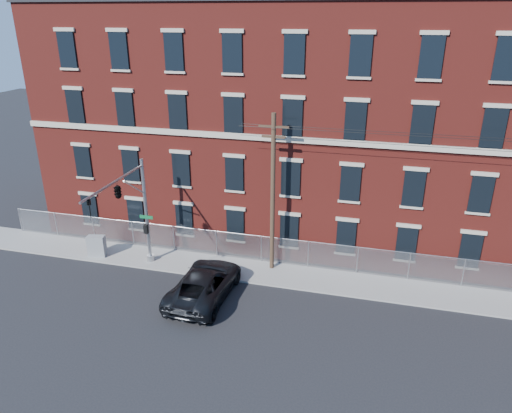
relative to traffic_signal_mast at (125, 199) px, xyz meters
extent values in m
plane|color=black|center=(6.00, -2.18, -5.39)|extent=(140.00, 140.00, 0.00)
cube|color=gray|center=(18.00, 2.82, -5.33)|extent=(65.00, 3.00, 0.12)
cube|color=maroon|center=(18.00, 11.82, 2.61)|extent=(55.00, 14.00, 16.00)
cube|color=black|center=(18.00, 11.82, 10.76)|extent=(55.30, 14.30, 0.30)
cube|color=#AEA591|center=(18.00, 4.74, 2.91)|extent=(55.00, 0.18, 0.35)
cube|color=black|center=(-5.83, 4.76, -3.19)|extent=(1.20, 0.10, 2.20)
cube|color=black|center=(-5.83, 4.76, 0.41)|extent=(1.20, 0.10, 2.20)
cube|color=black|center=(-5.83, 4.76, 4.21)|extent=(1.20, 0.10, 2.20)
cube|color=black|center=(-5.83, 4.76, 7.81)|extent=(1.20, 0.10, 2.20)
cube|color=black|center=(-2.17, 4.76, -3.19)|extent=(1.20, 0.10, 2.20)
cube|color=black|center=(-2.17, 4.76, 0.41)|extent=(1.20, 0.10, 2.20)
cube|color=black|center=(-2.17, 4.76, 4.21)|extent=(1.20, 0.10, 2.20)
cube|color=black|center=(-2.17, 4.76, 7.81)|extent=(1.20, 0.10, 2.20)
cube|color=black|center=(1.50, 4.76, -3.19)|extent=(1.20, 0.10, 2.20)
cube|color=black|center=(1.50, 4.76, 0.41)|extent=(1.20, 0.10, 2.20)
cube|color=black|center=(1.50, 4.76, 4.21)|extent=(1.20, 0.10, 2.20)
cube|color=black|center=(1.50, 4.76, 7.81)|extent=(1.20, 0.10, 2.20)
cube|color=black|center=(5.17, 4.76, -3.19)|extent=(1.20, 0.10, 2.20)
cube|color=black|center=(5.17, 4.76, 0.41)|extent=(1.20, 0.10, 2.20)
cube|color=black|center=(5.17, 4.76, 4.21)|extent=(1.20, 0.10, 2.20)
cube|color=black|center=(5.17, 4.76, 7.81)|extent=(1.20, 0.10, 2.20)
cube|color=black|center=(8.83, 4.76, -3.19)|extent=(1.20, 0.10, 2.20)
cube|color=black|center=(8.83, 4.76, 0.41)|extent=(1.20, 0.10, 2.20)
cube|color=black|center=(8.83, 4.76, 4.21)|extent=(1.20, 0.10, 2.20)
cube|color=black|center=(8.83, 4.76, 7.81)|extent=(1.20, 0.10, 2.20)
cube|color=black|center=(12.50, 4.76, -3.19)|extent=(1.20, 0.10, 2.20)
cube|color=black|center=(12.50, 4.76, 0.41)|extent=(1.20, 0.10, 2.20)
cube|color=black|center=(12.50, 4.76, 4.21)|extent=(1.20, 0.10, 2.20)
cube|color=black|center=(12.50, 4.76, 7.81)|extent=(1.20, 0.10, 2.20)
cube|color=black|center=(16.17, 4.76, -3.19)|extent=(1.20, 0.10, 2.20)
cube|color=black|center=(16.17, 4.76, 0.41)|extent=(1.20, 0.10, 2.20)
cube|color=black|center=(16.17, 4.76, 4.21)|extent=(1.20, 0.10, 2.20)
cube|color=black|center=(16.17, 4.76, 7.81)|extent=(1.20, 0.10, 2.20)
cube|color=black|center=(19.83, 4.76, -3.19)|extent=(1.20, 0.10, 2.20)
cube|color=black|center=(19.83, 4.76, 0.41)|extent=(1.20, 0.10, 2.20)
cube|color=black|center=(19.83, 4.76, 4.21)|extent=(1.20, 0.10, 2.20)
cube|color=black|center=(19.83, 4.76, 7.81)|extent=(1.20, 0.10, 2.20)
cube|color=#A5A8AD|center=(18.00, 4.12, -4.37)|extent=(59.00, 0.02, 1.80)
cylinder|color=#9EA0A5|center=(18.00, 4.12, -3.47)|extent=(59.00, 0.04, 0.04)
cylinder|color=#9EA0A5|center=(-11.50, 4.12, -4.37)|extent=(0.06, 0.06, 1.85)
cylinder|color=#9EA0A5|center=(-8.39, 4.12, -4.37)|extent=(0.06, 0.06, 1.85)
cylinder|color=#9EA0A5|center=(-5.29, 4.12, -4.37)|extent=(0.06, 0.06, 1.85)
cylinder|color=#9EA0A5|center=(-2.18, 4.12, -4.37)|extent=(0.06, 0.06, 1.85)
cylinder|color=#9EA0A5|center=(0.92, 4.12, -4.37)|extent=(0.06, 0.06, 1.85)
cylinder|color=#9EA0A5|center=(4.03, 4.12, -4.37)|extent=(0.06, 0.06, 1.85)
cylinder|color=#9EA0A5|center=(7.13, 4.12, -4.37)|extent=(0.06, 0.06, 1.85)
cylinder|color=#9EA0A5|center=(10.24, 4.12, -4.37)|extent=(0.06, 0.06, 1.85)
cylinder|color=#9EA0A5|center=(13.34, 4.12, -4.37)|extent=(0.06, 0.06, 1.85)
cylinder|color=#9EA0A5|center=(16.45, 4.12, -4.37)|extent=(0.06, 0.06, 1.85)
cylinder|color=#9EA0A5|center=(19.55, 4.12, -4.37)|extent=(0.06, 0.06, 1.85)
cylinder|color=#9EA0A5|center=(0.00, 2.32, -1.77)|extent=(0.22, 0.22, 7.00)
cylinder|color=#9EA0A5|center=(0.00, 2.32, -5.07)|extent=(0.50, 0.50, 0.40)
cylinder|color=#9EA0A5|center=(0.00, -0.93, 1.33)|extent=(0.14, 6.50, 0.14)
cylinder|color=#9EA0A5|center=(0.00, 1.12, 0.33)|extent=(0.08, 2.18, 1.56)
cube|color=#0C592D|center=(0.05, 2.17, -2.07)|extent=(0.90, 0.03, 0.22)
cube|color=black|center=(0.00, 2.07, -2.87)|extent=(0.25, 0.25, 0.60)
imported|color=black|center=(0.00, -3.48, 0.78)|extent=(0.16, 0.20, 1.00)
imported|color=black|center=(0.00, -0.68, 0.78)|extent=(0.53, 2.48, 1.00)
cylinder|color=#422F21|center=(8.00, 3.42, -0.27)|extent=(0.28, 0.28, 10.00)
cube|color=#422F21|center=(8.00, 3.42, 3.93)|extent=(1.80, 0.12, 0.12)
cube|color=#422F21|center=(8.00, 3.42, 3.33)|extent=(1.40, 0.12, 0.12)
imported|color=black|center=(4.94, -0.72, -4.51)|extent=(3.15, 6.45, 1.77)
cube|color=gray|center=(-3.76, 2.02, -4.54)|extent=(1.25, 0.79, 1.45)
camera|label=1|loc=(13.78, -22.85, 9.92)|focal=33.25mm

